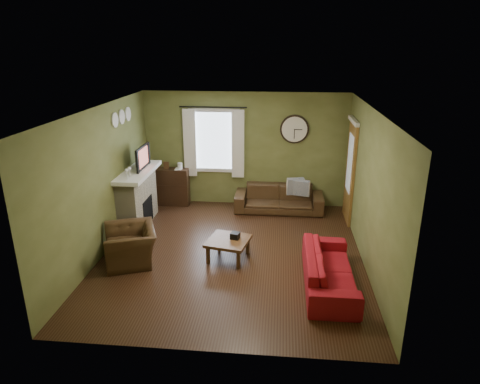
# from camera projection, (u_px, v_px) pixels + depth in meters

# --- Properties ---
(floor) EXTENTS (4.60, 5.20, 0.00)m
(floor) POSITION_uv_depth(u_px,v_px,m) (232.00, 254.00, 7.74)
(floor) COLOR #331E11
(floor) RESTS_ON ground
(ceiling) EXTENTS (4.60, 5.20, 0.00)m
(ceiling) POSITION_uv_depth(u_px,v_px,m) (231.00, 109.00, 6.87)
(ceiling) COLOR white
(ceiling) RESTS_ON ground
(wall_left) EXTENTS (0.00, 5.20, 2.60)m
(wall_left) POSITION_uv_depth(u_px,v_px,m) (102.00, 182.00, 7.51)
(wall_left) COLOR olive
(wall_left) RESTS_ON ground
(wall_right) EXTENTS (0.00, 5.20, 2.60)m
(wall_right) POSITION_uv_depth(u_px,v_px,m) (369.00, 190.00, 7.09)
(wall_right) COLOR olive
(wall_right) RESTS_ON ground
(wall_back) EXTENTS (4.60, 0.00, 2.60)m
(wall_back) POSITION_uv_depth(u_px,v_px,m) (245.00, 150.00, 9.74)
(wall_back) COLOR olive
(wall_back) RESTS_ON ground
(wall_front) EXTENTS (4.60, 0.00, 2.60)m
(wall_front) POSITION_uv_depth(u_px,v_px,m) (206.00, 258.00, 4.86)
(wall_front) COLOR olive
(wall_front) RESTS_ON ground
(fireplace) EXTENTS (0.40, 1.40, 1.10)m
(fireplace) POSITION_uv_depth(u_px,v_px,m) (138.00, 199.00, 8.83)
(fireplace) COLOR tan
(fireplace) RESTS_ON floor
(firebox) EXTENTS (0.04, 0.60, 0.55)m
(firebox) POSITION_uv_depth(u_px,v_px,m) (147.00, 211.00, 8.89)
(firebox) COLOR black
(firebox) RESTS_ON fireplace
(mantel) EXTENTS (0.58, 1.60, 0.08)m
(mantel) POSITION_uv_depth(u_px,v_px,m) (137.00, 172.00, 8.63)
(mantel) COLOR white
(mantel) RESTS_ON fireplace
(tv) EXTENTS (0.08, 0.60, 0.35)m
(tv) POSITION_uv_depth(u_px,v_px,m) (139.00, 160.00, 8.69)
(tv) COLOR black
(tv) RESTS_ON mantel
(tv_screen) EXTENTS (0.02, 0.62, 0.36)m
(tv_screen) POSITION_uv_depth(u_px,v_px,m) (143.00, 157.00, 8.67)
(tv_screen) COLOR #994C3F
(tv_screen) RESTS_ON mantel
(medallion_left) EXTENTS (0.28, 0.28, 0.03)m
(medallion_left) POSITION_uv_depth(u_px,v_px,m) (115.00, 120.00, 7.95)
(medallion_left) COLOR white
(medallion_left) RESTS_ON wall_left
(medallion_mid) EXTENTS (0.28, 0.28, 0.03)m
(medallion_mid) POSITION_uv_depth(u_px,v_px,m) (122.00, 117.00, 8.28)
(medallion_mid) COLOR white
(medallion_mid) RESTS_ON wall_left
(medallion_right) EXTENTS (0.28, 0.28, 0.03)m
(medallion_right) POSITION_uv_depth(u_px,v_px,m) (128.00, 114.00, 8.61)
(medallion_right) COLOR white
(medallion_right) RESTS_ON wall_left
(window_pane) EXTENTS (1.00, 0.02, 1.30)m
(window_pane) POSITION_uv_depth(u_px,v_px,m) (214.00, 141.00, 9.72)
(window_pane) COLOR silver
(window_pane) RESTS_ON wall_back
(curtain_rod) EXTENTS (0.03, 0.03, 1.50)m
(curtain_rod) POSITION_uv_depth(u_px,v_px,m) (213.00, 107.00, 9.37)
(curtain_rod) COLOR black
(curtain_rod) RESTS_ON wall_back
(curtain_left) EXTENTS (0.28, 0.04, 1.55)m
(curtain_left) POSITION_uv_depth(u_px,v_px,m) (190.00, 143.00, 9.70)
(curtain_left) COLOR white
(curtain_left) RESTS_ON wall_back
(curtain_right) EXTENTS (0.28, 0.04, 1.55)m
(curtain_right) POSITION_uv_depth(u_px,v_px,m) (238.00, 144.00, 9.60)
(curtain_right) COLOR white
(curtain_right) RESTS_ON wall_back
(wall_clock) EXTENTS (0.64, 0.06, 0.64)m
(wall_clock) POSITION_uv_depth(u_px,v_px,m) (294.00, 129.00, 9.43)
(wall_clock) COLOR white
(wall_clock) RESTS_ON wall_back
(door) EXTENTS (0.05, 0.90, 2.10)m
(door) POSITION_uv_depth(u_px,v_px,m) (350.00, 172.00, 8.92)
(door) COLOR olive
(door) RESTS_ON floor
(bookshelf) EXTENTS (0.73, 0.31, 0.87)m
(bookshelf) POSITION_uv_depth(u_px,v_px,m) (173.00, 187.00, 9.96)
(bookshelf) COLOR black
(bookshelf) RESTS_ON floor
(book) EXTENTS (0.18, 0.23, 0.02)m
(book) POSITION_uv_depth(u_px,v_px,m) (175.00, 165.00, 9.75)
(book) COLOR #4E311B
(book) RESTS_ON bookshelf
(sofa_brown) EXTENTS (1.96, 0.77, 0.57)m
(sofa_brown) POSITION_uv_depth(u_px,v_px,m) (279.00, 199.00, 9.63)
(sofa_brown) COLOR #3A2716
(sofa_brown) RESTS_ON floor
(pillow_left) EXTENTS (0.40, 0.20, 0.39)m
(pillow_left) POSITION_uv_depth(u_px,v_px,m) (295.00, 186.00, 9.63)
(pillow_left) COLOR #9097AA
(pillow_left) RESTS_ON sofa_brown
(pillow_right) EXTENTS (0.38, 0.19, 0.36)m
(pillow_right) POSITION_uv_depth(u_px,v_px,m) (302.00, 188.00, 9.52)
(pillow_right) COLOR #9097AA
(pillow_right) RESTS_ON sofa_brown
(sofa_red) EXTENTS (0.75, 1.91, 0.56)m
(sofa_red) POSITION_uv_depth(u_px,v_px,m) (329.00, 269.00, 6.65)
(sofa_red) COLOR maroon
(sofa_red) RESTS_ON floor
(armchair) EXTENTS (1.13, 1.20, 0.62)m
(armchair) POSITION_uv_depth(u_px,v_px,m) (131.00, 245.00, 7.37)
(armchair) COLOR #3A2716
(armchair) RESTS_ON floor
(coffee_table) EXTENTS (0.82, 0.82, 0.37)m
(coffee_table) POSITION_uv_depth(u_px,v_px,m) (228.00, 249.00, 7.51)
(coffee_table) COLOR #4E311B
(coffee_table) RESTS_ON floor
(tissue_box) EXTENTS (0.18, 0.18, 0.11)m
(tissue_box) POSITION_uv_depth(u_px,v_px,m) (235.00, 237.00, 7.48)
(tissue_box) COLOR black
(tissue_box) RESTS_ON coffee_table
(wine_glass_a) EXTENTS (0.07, 0.07, 0.21)m
(wine_glass_a) POSITION_uv_depth(u_px,v_px,m) (127.00, 174.00, 8.01)
(wine_glass_a) COLOR white
(wine_glass_a) RESTS_ON mantel
(wine_glass_b) EXTENTS (0.07, 0.07, 0.20)m
(wine_glass_b) POSITION_uv_depth(u_px,v_px,m) (130.00, 172.00, 8.16)
(wine_glass_b) COLOR white
(wine_glass_b) RESTS_ON mantel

